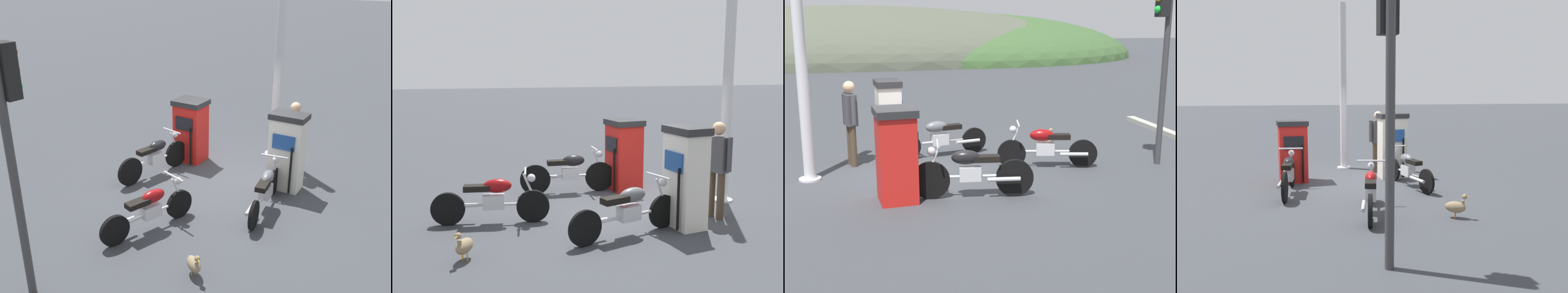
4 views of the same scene
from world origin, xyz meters
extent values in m
plane|color=#383A3F|center=(0.00, 0.00, 0.00)|extent=(120.00, 120.00, 0.00)
cube|color=red|center=(-0.53, -1.29, 0.71)|extent=(0.66, 0.73, 1.43)
cube|color=black|center=(-0.22, -1.26, 1.03)|extent=(0.08, 0.47, 0.32)
cube|color=#262628|center=(-0.53, -1.29, 1.49)|extent=(0.72, 0.80, 0.12)
cylinder|color=black|center=(-0.21, -1.05, 0.50)|extent=(0.05, 0.05, 0.93)
cube|color=silver|center=(-0.53, 1.29, 0.79)|extent=(0.52, 0.73, 1.58)
cube|color=#1E478C|center=(-0.29, 1.31, 1.14)|extent=(0.08, 0.48, 0.32)
cube|color=#262628|center=(-0.53, 1.29, 1.64)|extent=(0.57, 0.80, 0.12)
cylinder|color=black|center=(-0.28, 1.52, 0.55)|extent=(0.05, 0.05, 1.02)
cylinder|color=black|center=(0.01, -1.32, 0.32)|extent=(0.64, 0.14, 0.64)
cylinder|color=black|center=(1.41, -1.47, 0.32)|extent=(0.64, 0.14, 0.64)
cube|color=silver|center=(0.66, -1.39, 0.42)|extent=(0.38, 0.24, 0.24)
cylinder|color=silver|center=(0.71, -1.40, 0.37)|extent=(1.05, 0.16, 0.05)
ellipsoid|color=black|center=(0.59, -1.38, 0.70)|extent=(0.50, 0.27, 0.24)
cube|color=black|center=(0.93, -1.42, 0.67)|extent=(0.46, 0.25, 0.10)
cylinder|color=silver|center=(0.05, -1.32, 0.62)|extent=(0.26, 0.07, 0.57)
cylinder|color=silver|center=(0.13, -1.33, 0.94)|extent=(0.10, 0.56, 0.04)
sphere|color=silver|center=(0.03, -1.32, 0.82)|extent=(0.15, 0.15, 0.14)
cylinder|color=silver|center=(1.20, -1.57, 0.34)|extent=(0.55, 0.13, 0.07)
cylinder|color=black|center=(-0.16, 1.24, 0.28)|extent=(0.56, 0.19, 0.56)
cylinder|color=black|center=(1.32, 1.60, 0.28)|extent=(0.56, 0.19, 0.56)
cube|color=silver|center=(0.53, 1.41, 0.38)|extent=(0.40, 0.28, 0.24)
cylinder|color=silver|center=(0.58, 1.42, 0.33)|extent=(1.13, 0.32, 0.05)
ellipsoid|color=#595B60|center=(0.46, 1.39, 0.66)|extent=(0.52, 0.33, 0.24)
cube|color=black|center=(0.79, 1.47, 0.63)|extent=(0.47, 0.30, 0.10)
cylinder|color=silver|center=(-0.12, 1.25, 0.58)|extent=(0.26, 0.10, 0.57)
cylinder|color=silver|center=(-0.05, 1.26, 0.90)|extent=(0.17, 0.55, 0.04)
sphere|color=silver|center=(-0.14, 1.24, 0.78)|extent=(0.17, 0.17, 0.14)
cylinder|color=silver|center=(1.16, 1.44, 0.30)|extent=(0.55, 0.20, 0.07)
cylinder|color=black|center=(1.82, 0.25, 0.28)|extent=(0.57, 0.19, 0.57)
cylinder|color=black|center=(3.22, -0.04, 0.28)|extent=(0.57, 0.19, 0.57)
cube|color=silver|center=(2.47, 0.11, 0.38)|extent=(0.39, 0.27, 0.24)
cylinder|color=silver|center=(2.52, 0.10, 0.33)|extent=(1.06, 0.27, 0.05)
ellipsoid|color=maroon|center=(2.41, 0.13, 0.66)|extent=(0.51, 0.31, 0.24)
cube|color=black|center=(2.74, 0.06, 0.63)|extent=(0.47, 0.29, 0.10)
cylinder|color=silver|center=(1.86, 0.24, 0.58)|extent=(0.26, 0.09, 0.57)
cylinder|color=silver|center=(1.94, 0.23, 0.90)|extent=(0.15, 0.56, 0.04)
sphere|color=silver|center=(1.84, 0.25, 0.78)|extent=(0.17, 0.17, 0.14)
cylinder|color=silver|center=(3.00, -0.12, 0.30)|extent=(0.55, 0.18, 0.07)
cylinder|color=#473828|center=(-1.33, 1.16, 0.42)|extent=(0.16, 0.16, 0.84)
cylinder|color=#473828|center=(-1.27, 0.97, 0.42)|extent=(0.16, 0.16, 0.84)
cube|color=#3F3F44|center=(-1.30, 1.07, 1.15)|extent=(0.30, 0.40, 0.62)
cylinder|color=#3F3F44|center=(-1.37, 1.30, 1.18)|extent=(0.11, 0.11, 0.59)
cylinder|color=#3F3F44|center=(-1.22, 0.84, 1.18)|extent=(0.11, 0.11, 0.59)
sphere|color=tan|center=(-1.30, 1.07, 1.61)|extent=(0.29, 0.29, 0.23)
ellipsoid|color=#847051|center=(3.06, 1.55, 0.21)|extent=(0.35, 0.41, 0.21)
cylinder|color=#847051|center=(3.13, 1.66, 0.27)|extent=(0.08, 0.08, 0.14)
sphere|color=#847051|center=(3.15, 1.68, 0.41)|extent=(0.13, 0.13, 0.09)
cone|color=orange|center=(3.18, 1.73, 0.41)|extent=(0.07, 0.07, 0.04)
cone|color=#847051|center=(2.97, 1.40, 0.24)|extent=(0.10, 0.10, 0.07)
cylinder|color=orange|center=(3.03, 1.56, 0.05)|extent=(0.02, 0.02, 0.10)
cylinder|color=orange|center=(3.09, 1.53, 0.05)|extent=(0.02, 0.02, 0.10)
cylinder|color=silver|center=(-2.06, 0.19, 2.38)|extent=(0.20, 0.20, 4.76)
cylinder|color=silver|center=(-2.06, 0.19, 0.02)|extent=(0.40, 0.40, 0.04)
camera|label=1|loc=(7.68, 5.09, 4.52)|focal=41.43mm
camera|label=2|loc=(3.38, 7.76, 2.60)|focal=42.01mm
camera|label=3|loc=(-0.94, -9.79, 2.96)|focal=49.34mm
camera|label=4|loc=(9.55, -1.28, 2.25)|focal=36.60mm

